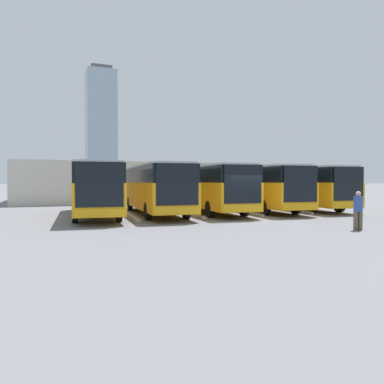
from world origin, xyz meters
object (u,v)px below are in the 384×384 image
at_px(bus_0, 296,186).
at_px(bus_3, 155,187).
at_px(bus_2, 207,187).
at_px(bus_4, 94,187).
at_px(bus_1, 255,186).
at_px(pedestrian, 358,209).

height_order(bus_0, bus_3, same).
xyz_separation_m(bus_2, bus_3, (3.87, 0.18, 0.00)).
distance_m(bus_0, bus_4, 15.50).
xyz_separation_m(bus_3, bus_4, (3.87, -0.01, 0.00)).
distance_m(bus_2, bus_3, 3.88).
xyz_separation_m(bus_0, bus_1, (3.87, 0.25, 0.00)).
height_order(bus_0, bus_2, same).
bearing_deg(bus_4, pedestrian, 136.51).
bearing_deg(bus_3, bus_1, -174.17).
bearing_deg(bus_0, bus_1, 7.87).
xyz_separation_m(bus_2, pedestrian, (-2.36, 11.29, -0.87)).
relative_size(bus_1, bus_3, 1.00).
bearing_deg(bus_0, bus_3, 6.51).
distance_m(bus_3, bus_4, 3.87).
height_order(bus_0, pedestrian, bus_0).
xyz_separation_m(bus_1, pedestrian, (1.51, 11.33, -0.87)).
xyz_separation_m(bus_1, bus_4, (11.62, 0.20, 0.00)).
distance_m(bus_0, bus_2, 7.75).
xyz_separation_m(bus_1, bus_3, (7.75, 0.22, 0.00)).
height_order(bus_2, pedestrian, bus_2).
bearing_deg(pedestrian, bus_3, -42.44).
distance_m(bus_0, bus_3, 11.63).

